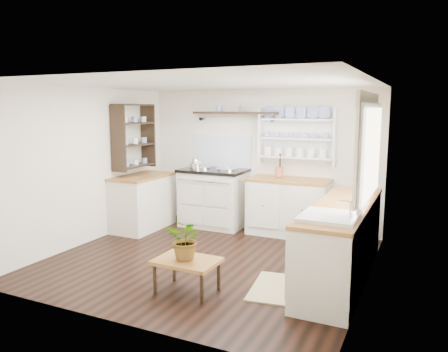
{
  "coord_description": "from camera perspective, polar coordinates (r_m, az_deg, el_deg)",
  "views": [
    {
      "loc": [
        2.57,
        -4.94,
        1.99
      ],
      "look_at": [
        0.11,
        0.25,
        1.1
      ],
      "focal_mm": 35.0,
      "sensor_mm": 36.0,
      "label": 1
    }
  ],
  "objects": [
    {
      "name": "left_shelving",
      "position": [
        7.33,
        -11.7,
        5.19
      ],
      "size": [
        0.28,
        0.8,
        1.05
      ],
      "primitive_type": "cube",
      "color": "black",
      "rests_on": "wall_left"
    },
    {
      "name": "floor",
      "position": [
        5.91,
        -2.01,
        -10.86
      ],
      "size": [
        4.0,
        3.8,
        0.01
      ],
      "primitive_type": "cube",
      "color": "black",
      "rests_on": "ground"
    },
    {
      "name": "wall_right",
      "position": [
        5.04,
        18.54,
        -1.25
      ],
      "size": [
        0.02,
        3.8,
        2.3
      ],
      "primitive_type": "cube",
      "color": "silver",
      "rests_on": "ground"
    },
    {
      "name": "potted_plant",
      "position": [
        4.77,
        -4.92,
        -8.23
      ],
      "size": [
        0.41,
        0.36,
        0.45
      ],
      "primitive_type": "imported",
      "rotation": [
        0.0,
        0.0,
        -0.02
      ],
      "color": "#3F7233",
      "rests_on": "center_table"
    },
    {
      "name": "plate_rack",
      "position": [
        7.08,
        9.64,
        5.17
      ],
      "size": [
        1.2,
        0.22,
        0.9
      ],
      "color": "white",
      "rests_on": "wall_back"
    },
    {
      "name": "aga_cooker",
      "position": [
        7.44,
        -1.33,
        -2.76
      ],
      "size": [
        1.1,
        0.76,
        1.01
      ],
      "color": "beige",
      "rests_on": "floor"
    },
    {
      "name": "wall_back",
      "position": [
        7.36,
        4.76,
        2.22
      ],
      "size": [
        4.0,
        0.02,
        2.3
      ],
      "primitive_type": "cube",
      "color": "silver",
      "rests_on": "ground"
    },
    {
      "name": "wall_left",
      "position": [
        6.78,
        -17.25,
        1.29
      ],
      "size": [
        0.02,
        3.8,
        2.3
      ],
      "primitive_type": "cube",
      "color": "silver",
      "rests_on": "ground"
    },
    {
      "name": "utensil_crock",
      "position": [
        7.04,
        7.22,
        0.55
      ],
      "size": [
        0.13,
        0.13,
        0.15
      ],
      "primitive_type": "cylinder",
      "color": "#AB5B3E",
      "rests_on": "back_cabinets"
    },
    {
      "name": "belfast_sink",
      "position": [
        4.54,
        13.53,
        -6.65
      ],
      "size": [
        0.55,
        0.6,
        0.45
      ],
      "color": "white",
      "rests_on": "right_cabinets"
    },
    {
      "name": "floor_rug",
      "position": [
        5.06,
        6.99,
        -14.31
      ],
      "size": [
        0.66,
        0.92,
        0.02
      ],
      "primitive_type": "cube",
      "rotation": [
        0.0,
        0.0,
        0.13
      ],
      "color": "olive",
      "rests_on": "floor"
    },
    {
      "name": "window",
      "position": [
        5.15,
        18.41,
        3.61
      ],
      "size": [
        0.08,
        1.55,
        1.22
      ],
      "color": "white",
      "rests_on": "wall_right"
    },
    {
      "name": "center_table",
      "position": [
        4.85,
        -4.87,
        -11.31
      ],
      "size": [
        0.69,
        0.5,
        0.37
      ],
      "rotation": [
        0.0,
        0.0,
        -0.02
      ],
      "color": "brown",
      "rests_on": "floor"
    },
    {
      "name": "kettle",
      "position": [
        7.37,
        -3.71,
        1.47
      ],
      "size": [
        0.2,
        0.2,
        0.24
      ],
      "primitive_type": null,
      "color": "silver",
      "rests_on": "aga_cooker"
    },
    {
      "name": "left_cabinets",
      "position": [
        7.39,
        -10.57,
        -3.28
      ],
      "size": [
        0.62,
        1.13,
        0.9
      ],
      "color": "beige",
      "rests_on": "floor"
    },
    {
      "name": "ceiling",
      "position": [
        5.58,
        -2.14,
        11.99
      ],
      "size": [
        4.0,
        3.8,
        0.01
      ],
      "primitive_type": "cube",
      "color": "white",
      "rests_on": "wall_back"
    },
    {
      "name": "high_shelf",
      "position": [
        7.35,
        1.55,
        8.17
      ],
      "size": [
        1.5,
        0.29,
        0.16
      ],
      "color": "black",
      "rests_on": "wall_back"
    },
    {
      "name": "back_cabinets",
      "position": [
        7.0,
        8.43,
        -3.91
      ],
      "size": [
        1.27,
        0.63,
        0.9
      ],
      "color": "beige",
      "rests_on": "floor"
    },
    {
      "name": "right_cabinets",
      "position": [
        5.34,
        15.08,
        -8.16
      ],
      "size": [
        0.62,
        2.43,
        0.9
      ],
      "color": "beige",
      "rests_on": "floor"
    }
  ]
}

